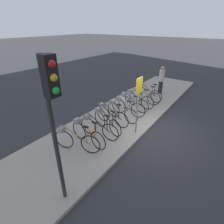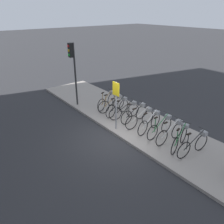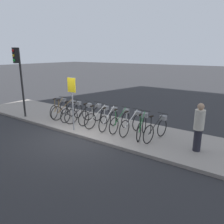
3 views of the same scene
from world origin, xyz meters
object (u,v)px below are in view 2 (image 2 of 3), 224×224
(parked_bicycle_0, at_px, (107,100))
(sign_post, at_px, (116,98))
(parked_bicycle_10, at_px, (195,144))
(traffic_light, at_px, (73,62))
(parked_bicycle_5, at_px, (141,118))
(parked_bicycle_7, at_px, (161,126))
(parked_bicycle_2, at_px, (119,107))
(parked_bicycle_4, at_px, (135,113))
(parked_bicycle_6, at_px, (151,122))
(parked_bicycle_8, at_px, (171,132))
(parked_bicycle_3, at_px, (126,110))
(parked_bicycle_9, at_px, (180,137))
(parked_bicycle_1, at_px, (113,103))

(parked_bicycle_0, bearing_deg, sign_post, -28.19)
(parked_bicycle_10, xyz_separation_m, traffic_light, (-7.10, -1.20, 2.10))
(parked_bicycle_5, height_order, parked_bicycle_10, same)
(parked_bicycle_7, distance_m, parked_bicycle_10, 1.71)
(parked_bicycle_2, bearing_deg, parked_bicycle_4, 8.94)
(parked_bicycle_6, distance_m, parked_bicycle_8, 1.15)
(parked_bicycle_3, relative_size, parked_bicycle_4, 0.97)
(parked_bicycle_8, bearing_deg, parked_bicycle_9, -8.09)
(parked_bicycle_0, bearing_deg, parked_bicycle_2, -4.52)
(parked_bicycle_1, bearing_deg, parked_bicycle_6, -0.03)
(parked_bicycle_8, height_order, sign_post, sign_post)
(parked_bicycle_5, height_order, parked_bicycle_9, same)
(parked_bicycle_5, bearing_deg, parked_bicycle_6, 2.36)
(parked_bicycle_4, relative_size, parked_bicycle_10, 1.00)
(parked_bicycle_1, distance_m, parked_bicycle_5, 2.22)
(parked_bicycle_5, distance_m, parked_bicycle_8, 1.73)
(parked_bicycle_6, bearing_deg, parked_bicycle_7, 6.05)
(parked_bicycle_2, bearing_deg, parked_bicycle_1, 175.40)
(parked_bicycle_5, height_order, traffic_light, traffic_light)
(parked_bicycle_0, distance_m, parked_bicycle_8, 4.50)
(parked_bicycle_0, height_order, parked_bicycle_2, same)
(parked_bicycle_0, distance_m, parked_bicycle_5, 2.77)
(parked_bicycle_6, bearing_deg, sign_post, -134.40)
(parked_bicycle_0, relative_size, parked_bicycle_3, 0.98)
(traffic_light, distance_m, sign_post, 3.82)
(parked_bicycle_8, bearing_deg, traffic_light, -168.41)
(parked_bicycle_10, xyz_separation_m, sign_post, (-3.41, -1.15, 1.11))
(parked_bicycle_7, distance_m, parked_bicycle_9, 1.10)
(parked_bicycle_0, relative_size, sign_post, 0.71)
(sign_post, bearing_deg, parked_bicycle_7, 35.48)
(parked_bicycle_0, relative_size, parked_bicycle_2, 0.96)
(parked_bicycle_0, height_order, parked_bicycle_7, same)
(parked_bicycle_0, height_order, parked_bicycle_1, same)
(parked_bicycle_5, distance_m, parked_bicycle_9, 2.25)
(parked_bicycle_7, relative_size, traffic_light, 0.48)
(parked_bicycle_9, bearing_deg, parked_bicycle_6, 178.33)
(parked_bicycle_3, xyz_separation_m, traffic_light, (-3.13, -1.17, 2.10))
(parked_bicycle_2, height_order, parked_bicycle_6, same)
(parked_bicycle_1, bearing_deg, parked_bicycle_5, -0.65)
(parked_bicycle_8, xyz_separation_m, sign_post, (-2.28, -1.17, 1.11))
(parked_bicycle_3, relative_size, sign_post, 0.73)
(parked_bicycle_5, bearing_deg, parked_bicycle_4, 164.39)
(parked_bicycle_7, relative_size, parked_bicycle_9, 1.03)
(parked_bicycle_2, distance_m, parked_bicycle_5, 1.68)
(parked_bicycle_2, height_order, parked_bicycle_8, same)
(parked_bicycle_3, bearing_deg, parked_bicycle_2, -178.76)
(parked_bicycle_7, height_order, parked_bicycle_10, same)
(parked_bicycle_9, bearing_deg, parked_bicycle_10, 4.89)
(parked_bicycle_5, height_order, parked_bicycle_8, same)
(parked_bicycle_6, distance_m, sign_post, 1.95)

